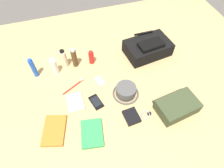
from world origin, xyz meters
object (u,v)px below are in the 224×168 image
Objects in this scene: lotion_bottle at (64,59)px; toothbrush at (74,86)px; travel_guidebook at (92,133)px; wallet at (131,116)px; paperback_novel at (54,130)px; notepad at (75,102)px; toothpaste_tube at (54,66)px; backpack at (148,48)px; sunscreen_spray at (91,57)px; toiletry_pouch at (177,106)px; media_player at (100,81)px; cell_phone at (96,102)px; bucket_hat at (126,91)px; wristwatch at (146,115)px; cologne_bottle at (74,58)px; deodorant_spray at (33,68)px.

toothbrush is at bearing -82.61° from lotion_bottle.
wallet is at bearing 7.39° from travel_guidebook.
paperback_novel is 0.23m from notepad.
travel_guidebook is (0.15, -0.57, -0.06)m from toothpaste_tube.
backpack is 3.27× the size of sunscreen_spray.
toiletry_pouch is 0.68m from notepad.
media_player is at bearing -86.93° from sunscreen_spray.
bucket_hat is at bearing 1.82° from cell_phone.
sunscreen_spray is 1.64× the size of wristwatch.
media_player is 0.56× the size of toothbrush.
cologne_bottle is 1.77× the size of media_player.
toothbrush is 0.47m from wallet.
sunscreen_spray reaches higher than bucket_hat.
toothpaste_tube is at bearing 133.56° from wristwatch.
wallet is at bearing -59.63° from lotion_bottle.
cologne_bottle is at bearing 65.49° from paperback_novel.
travel_guidebook reaches higher than cell_phone.
toothbrush is 0.14m from notepad.
bucket_hat is at bearing 14.26° from paperback_novel.
wristwatch is at bearing -33.31° from cell_phone.
media_player is at bearing -46.93° from lotion_bottle.
toiletry_pouch is 1.96× the size of toothpaste_tube.
deodorant_spray is at bearing -172.34° from lotion_bottle.
deodorant_spray is 1.34× the size of cell_phone.
media_player is at bearing 38.06° from paperback_novel.
wristwatch is (0.37, 0.02, -0.00)m from travel_guidebook.
bucket_hat is 2.63× the size of wristwatch.
wristwatch is at bearing -58.60° from media_player.
toothbrush is (0.03, -0.22, -0.07)m from lotion_bottle.
travel_guidebook is (-0.61, -0.55, -0.05)m from backpack.
paperback_novel is at bearing -114.51° from cologne_bottle.
paperback_novel and toothbrush have the same top height.
wallet is (0.34, -0.58, -0.07)m from lotion_bottle.
toothbrush is 1.13× the size of notepad.
bucket_hat is 0.37m from travel_guidebook.
lotion_bottle reaches higher than backpack.
lotion_bottle is (-0.64, 0.61, 0.04)m from toiletry_pouch.
toothpaste_tube reaches higher than paperback_novel.
paperback_novel is at bearing -98.62° from toothpaste_tube.
cologne_bottle is at bearing 110.37° from wallet.
notepad is (0.09, -0.32, -0.06)m from toothpaste_tube.
media_player is (0.07, 0.17, -0.00)m from cell_phone.
deodorant_spray is at bearing 98.41° from paperback_novel.
backpack reaches higher than paperback_novel.
sunscreen_spray is 0.62m from paperback_novel.
sunscreen_spray is at bearing 98.78° from wallet.
wallet is at bearing -34.13° from notepad.
paperback_novel is (-0.23, -0.51, -0.07)m from cologne_bottle.
notepad is at bearing -74.23° from toothpaste_tube.
wallet is (0.27, 0.04, 0.00)m from travel_guidebook.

